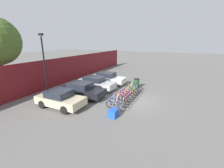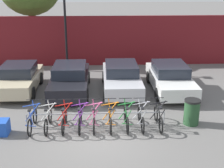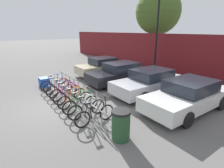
# 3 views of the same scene
# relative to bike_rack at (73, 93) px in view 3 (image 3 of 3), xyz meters

# --- Properties ---
(ground_plane) EXTENTS (120.00, 120.00, 0.00)m
(ground_plane) POSITION_rel_bike_rack_xyz_m (0.04, -0.68, -0.50)
(ground_plane) COLOR #605E5B
(hoarding_wall) EXTENTS (36.00, 0.16, 3.18)m
(hoarding_wall) POSITION_rel_bike_rack_xyz_m (0.04, 8.82, 1.09)
(hoarding_wall) COLOR maroon
(hoarding_wall) RESTS_ON ground
(bike_rack) EXTENTS (5.38, 0.04, 0.57)m
(bike_rack) POSITION_rel_bike_rack_xyz_m (0.00, 0.00, 0.00)
(bike_rack) COLOR gray
(bike_rack) RESTS_ON ground
(bicycle_blue) EXTENTS (0.68, 1.71, 1.05)m
(bicycle_blue) POSITION_rel_bike_rack_xyz_m (-2.42, -0.15, -0.13)
(bicycle_blue) COLOR black
(bicycle_blue) RESTS_ON ground
(bicycle_white) EXTENTS (0.68, 1.71, 1.05)m
(bicycle_white) POSITION_rel_bike_rack_xyz_m (-1.82, -0.15, -0.13)
(bicycle_white) COLOR black
(bicycle_white) RESTS_ON ground
(bicycle_red) EXTENTS (0.68, 1.71, 1.05)m
(bicycle_red) POSITION_rel_bike_rack_xyz_m (-1.20, -0.15, -0.13)
(bicycle_red) COLOR black
(bicycle_red) RESTS_ON ground
(bicycle_purple) EXTENTS (0.68, 1.71, 1.05)m
(bicycle_purple) POSITION_rel_bike_rack_xyz_m (-0.60, -0.15, -0.13)
(bicycle_purple) COLOR black
(bicycle_purple) RESTS_ON ground
(bicycle_pink) EXTENTS (0.68, 1.71, 1.05)m
(bicycle_pink) POSITION_rel_bike_rack_xyz_m (-0.07, -0.15, -0.13)
(bicycle_pink) COLOR black
(bicycle_pink) RESTS_ON ground
(bicycle_orange) EXTENTS (0.68, 1.71, 1.05)m
(bicycle_orange) POSITION_rel_bike_rack_xyz_m (0.55, -0.15, -0.13)
(bicycle_orange) COLOR black
(bicycle_orange) RESTS_ON ground
(bicycle_green) EXTENTS (0.68, 1.71, 1.05)m
(bicycle_green) POSITION_rel_bike_rack_xyz_m (1.17, -0.15, -0.13)
(bicycle_green) COLOR black
(bicycle_green) RESTS_ON ground
(bicycle_silver) EXTENTS (0.68, 1.71, 1.05)m
(bicycle_silver) POSITION_rel_bike_rack_xyz_m (1.74, -0.15, -0.13)
(bicycle_silver) COLOR black
(bicycle_silver) RESTS_ON ground
(bicycle_black) EXTENTS (0.68, 1.71, 1.05)m
(bicycle_black) POSITION_rel_bike_rack_xyz_m (2.42, -0.15, -0.13)
(bicycle_black) COLOR black
(bicycle_black) RESTS_ON ground
(car_beige) EXTENTS (1.91, 3.94, 1.40)m
(car_beige) POSITION_rel_bike_rack_xyz_m (-3.88, 4.07, 0.19)
(car_beige) COLOR #C1B28E
(car_beige) RESTS_ON ground
(car_black) EXTENTS (1.91, 4.47, 1.40)m
(car_black) POSITION_rel_bike_rack_xyz_m (-1.31, 3.91, 0.19)
(car_black) COLOR black
(car_black) RESTS_ON ground
(car_silver) EXTENTS (1.91, 4.45, 1.40)m
(car_silver) POSITION_rel_bike_rack_xyz_m (1.28, 4.03, 0.19)
(car_silver) COLOR #B7B7BC
(car_silver) RESTS_ON ground
(car_white) EXTENTS (1.91, 4.54, 1.40)m
(car_white) POSITION_rel_bike_rack_xyz_m (3.74, 3.84, 0.19)
(car_white) COLOR silver
(car_white) RESTS_ON ground
(lamp_post) EXTENTS (0.24, 0.44, 5.81)m
(lamp_post) POSITION_rel_bike_rack_xyz_m (-1.81, 7.83, 2.76)
(lamp_post) COLOR black
(lamp_post) RESTS_ON ground
(trash_bin) EXTENTS (0.63, 0.63, 1.03)m
(trash_bin) POSITION_rel_bike_rack_xyz_m (3.77, 0.05, 0.02)
(trash_bin) COLOR #234728
(trash_bin) RESTS_ON ground
(cargo_crate) EXTENTS (0.70, 0.56, 0.55)m
(cargo_crate) POSITION_rel_bike_rack_xyz_m (-3.58, -0.47, -0.23)
(cargo_crate) COLOR blue
(cargo_crate) RESTS_ON ground
(tree_behind_hoarding) EXTENTS (4.21, 4.21, 7.21)m
(tree_behind_hoarding) POSITION_rel_bike_rack_xyz_m (-4.32, 10.62, 4.56)
(tree_behind_hoarding) COLOR brown
(tree_behind_hoarding) RESTS_ON ground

